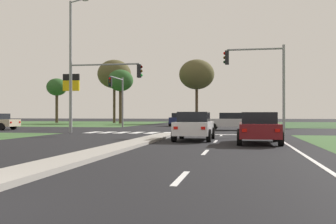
% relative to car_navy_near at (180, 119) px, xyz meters
% --- Properties ---
extents(ground_plane, '(200.00, 200.00, 0.00)m').
position_rel_car_navy_near_xyz_m(ground_plane, '(2.45, -12.96, -0.80)').
color(ground_plane, black).
extents(grass_verge_far_left, '(35.00, 35.00, 0.01)m').
position_rel_car_navy_near_xyz_m(grass_verge_far_left, '(-23.05, 11.54, -0.79)').
color(grass_verge_far_left, '#385B2D').
rests_on(grass_verge_far_left, ground).
extents(median_island_near, '(1.20, 22.00, 0.14)m').
position_rel_car_navy_near_xyz_m(median_island_near, '(2.45, -31.96, -0.73)').
color(median_island_near, gray).
rests_on(median_island_near, ground).
extents(median_island_far, '(1.20, 36.00, 0.14)m').
position_rel_car_navy_near_xyz_m(median_island_far, '(2.45, 12.04, -0.73)').
color(median_island_far, gray).
rests_on(median_island_far, ground).
extents(lane_dash_near, '(0.14, 2.00, 0.01)m').
position_rel_car_navy_near_xyz_m(lane_dash_near, '(5.95, -39.00, -0.79)').
color(lane_dash_near, silver).
rests_on(lane_dash_near, ground).
extents(lane_dash_second, '(0.14, 2.00, 0.01)m').
position_rel_car_navy_near_xyz_m(lane_dash_second, '(5.95, -33.00, -0.79)').
color(lane_dash_second, silver).
rests_on(lane_dash_second, ground).
extents(lane_dash_third, '(0.14, 2.00, 0.01)m').
position_rel_car_navy_near_xyz_m(lane_dash_third, '(5.95, -27.00, -0.79)').
color(lane_dash_third, silver).
rests_on(lane_dash_third, ground).
extents(lane_dash_fourth, '(0.14, 2.00, 0.01)m').
position_rel_car_navy_near_xyz_m(lane_dash_fourth, '(5.95, -21.00, -0.79)').
color(lane_dash_fourth, silver).
rests_on(lane_dash_fourth, ground).
extents(edge_line_right, '(0.14, 24.00, 0.01)m').
position_rel_car_navy_near_xyz_m(edge_line_right, '(9.30, -30.96, -0.79)').
color(edge_line_right, silver).
rests_on(edge_line_right, ground).
extents(stop_bar_near, '(6.40, 0.50, 0.01)m').
position_rel_car_navy_near_xyz_m(stop_bar_near, '(6.25, -19.96, -0.79)').
color(stop_bar_near, silver).
rests_on(stop_bar_near, ground).
extents(crosswalk_bar_near, '(0.70, 2.80, 0.01)m').
position_rel_car_navy_near_xyz_m(crosswalk_bar_near, '(-3.95, -18.16, -0.79)').
color(crosswalk_bar_near, silver).
rests_on(crosswalk_bar_near, ground).
extents(crosswalk_bar_second, '(0.70, 2.80, 0.01)m').
position_rel_car_navy_near_xyz_m(crosswalk_bar_second, '(-2.80, -18.16, -0.79)').
color(crosswalk_bar_second, silver).
rests_on(crosswalk_bar_second, ground).
extents(crosswalk_bar_third, '(0.70, 2.80, 0.01)m').
position_rel_car_navy_near_xyz_m(crosswalk_bar_third, '(-1.65, -18.16, -0.79)').
color(crosswalk_bar_third, silver).
rests_on(crosswalk_bar_third, ground).
extents(crosswalk_bar_fourth, '(0.70, 2.80, 0.01)m').
position_rel_car_navy_near_xyz_m(crosswalk_bar_fourth, '(-0.50, -18.16, -0.79)').
color(crosswalk_bar_fourth, silver).
rests_on(crosswalk_bar_fourth, ground).
extents(crosswalk_bar_fifth, '(0.70, 2.80, 0.01)m').
position_rel_car_navy_near_xyz_m(crosswalk_bar_fifth, '(0.65, -18.16, -0.79)').
color(crosswalk_bar_fifth, silver).
rests_on(crosswalk_bar_fifth, ground).
extents(crosswalk_bar_sixth, '(0.70, 2.80, 0.01)m').
position_rel_car_navy_near_xyz_m(crosswalk_bar_sixth, '(1.80, -18.16, -0.79)').
color(crosswalk_bar_sixth, silver).
rests_on(crosswalk_bar_sixth, ground).
extents(car_navy_near, '(2.10, 4.20, 1.56)m').
position_rel_car_navy_near_xyz_m(car_navy_near, '(0.00, 0.00, 0.00)').
color(car_navy_near, '#161E47').
rests_on(car_navy_near, ground).
extents(car_maroon_second, '(1.99, 4.55, 1.47)m').
position_rel_car_navy_near_xyz_m(car_maroon_second, '(8.03, -28.10, -0.04)').
color(car_maroon_second, maroon).
rests_on(car_maroon_second, ground).
extents(car_silver_third, '(4.41, 2.10, 1.53)m').
position_rel_car_navy_near_xyz_m(car_silver_third, '(6.28, -11.85, -0.01)').
color(car_silver_third, '#B7B7BC').
rests_on(car_silver_third, ground).
extents(car_grey_fourth, '(2.03, 4.58, 1.58)m').
position_rel_car_navy_near_xyz_m(car_grey_fourth, '(0.27, 20.68, 0.01)').
color(car_grey_fourth, slate).
rests_on(car_grey_fourth, ground).
extents(car_teal_fifth, '(2.08, 4.64, 1.49)m').
position_rel_car_navy_near_xyz_m(car_teal_fifth, '(0.12, 15.44, -0.03)').
color(car_teal_fifth, '#19565B').
rests_on(car_teal_fifth, ground).
extents(car_white_sixth, '(1.96, 4.27, 1.50)m').
position_rel_car_navy_near_xyz_m(car_white_sixth, '(4.78, -26.28, -0.03)').
color(car_white_sixth, silver).
rests_on(car_white_sixth, ground).
extents(traffic_signal_near_right, '(4.12, 0.32, 6.07)m').
position_rel_car_navy_near_xyz_m(traffic_signal_near_right, '(8.65, -19.56, 3.32)').
color(traffic_signal_near_right, gray).
rests_on(traffic_signal_near_right, ground).
extents(traffic_signal_far_left, '(0.32, 4.48, 5.30)m').
position_rel_car_navy_near_xyz_m(traffic_signal_far_left, '(-5.15, -8.01, 2.86)').
color(traffic_signal_far_left, gray).
rests_on(traffic_signal_far_left, ground).
extents(traffic_signal_near_left, '(5.55, 0.32, 5.26)m').
position_rel_car_navy_near_xyz_m(traffic_signal_near_left, '(-3.04, -19.56, 2.89)').
color(traffic_signal_near_left, gray).
rests_on(traffic_signal_near_left, ground).
extents(street_lamp_second, '(1.92, 1.06, 10.15)m').
position_rel_car_navy_near_xyz_m(street_lamp_second, '(-5.61, -18.36, 4.80)').
color(street_lamp_second, gray).
rests_on(street_lamp_second, ground).
extents(fuel_price_totem, '(1.80, 0.24, 5.69)m').
position_rel_car_navy_near_xyz_m(fuel_price_totem, '(-10.55, -7.30, 3.36)').
color(fuel_price_totem, silver).
rests_on(fuel_price_totem, ground).
extents(treeline_near, '(3.40, 3.40, 7.43)m').
position_rel_car_navy_near_xyz_m(treeline_near, '(-23.08, 15.30, 5.08)').
color(treeline_near, '#423323').
rests_on(treeline_near, ground).
extents(treeline_second, '(5.50, 5.50, 10.37)m').
position_rel_car_navy_near_xyz_m(treeline_second, '(-13.24, 15.86, 7.19)').
color(treeline_second, '#423323').
rests_on(treeline_second, ground).
extents(treeline_third, '(3.89, 3.89, 8.26)m').
position_rel_car_navy_near_xyz_m(treeline_third, '(-10.92, 11.68, 5.73)').
color(treeline_third, '#423323').
rests_on(treeline_third, ground).
extents(treeline_fourth, '(5.45, 5.45, 9.92)m').
position_rel_car_navy_near_xyz_m(treeline_fourth, '(0.47, 14.57, 6.77)').
color(treeline_fourth, '#423323').
rests_on(treeline_fourth, ground).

